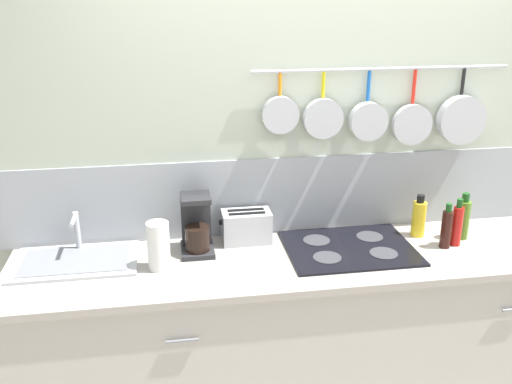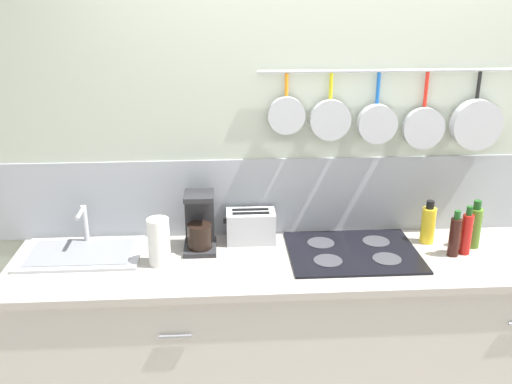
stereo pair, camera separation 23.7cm
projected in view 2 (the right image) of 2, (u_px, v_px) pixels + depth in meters
wall_back at (331, 166)px, 2.94m from camera, size 7.20×0.15×2.60m
cabinet_base at (336, 343)px, 2.89m from camera, size 3.11×0.61×0.89m
countertop at (341, 262)px, 2.74m from camera, size 3.15×0.63×0.03m
sink_basin at (81, 252)px, 2.76m from camera, size 0.57×0.36×0.20m
paper_towel_roll at (159, 241)px, 2.64m from camera, size 0.10×0.10×0.23m
coffee_maker at (200, 225)px, 2.81m from camera, size 0.16×0.20×0.29m
toaster at (251, 226)px, 2.89m from camera, size 0.26×0.14×0.17m
cooktop at (353, 252)px, 2.78m from camera, size 0.63×0.49×0.01m
bottle_sesame_oil at (428, 224)px, 2.87m from camera, size 0.07×0.07×0.22m
bottle_cooking_wine at (455, 236)px, 2.72m from camera, size 0.05×0.05×0.23m
bottle_dish_soap at (466, 233)px, 2.75m from camera, size 0.05×0.05×0.25m
bottle_vinegar at (474, 227)px, 2.82m from camera, size 0.07×0.07×0.25m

